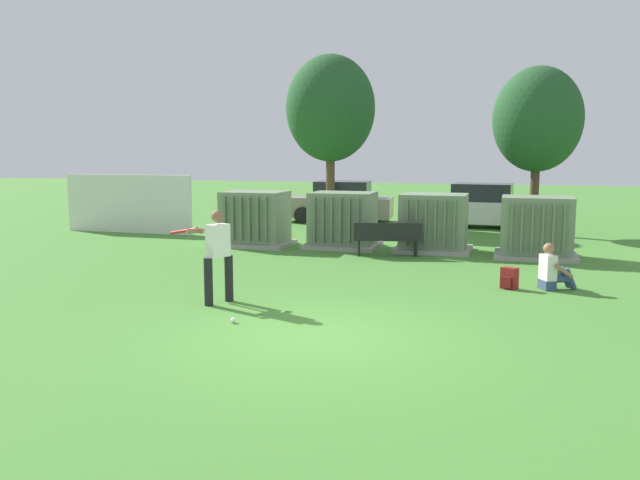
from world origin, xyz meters
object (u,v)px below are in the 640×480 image
at_px(parked_car_leftmost, 340,203).
at_px(transformer_east, 536,228).
at_px(transformer_west, 255,219).
at_px(sports_ball, 233,320).
at_px(seated_spectator, 552,271).
at_px(batter, 216,251).
at_px(parked_car_left_of_center, 479,207).
at_px(backpack, 509,279).
at_px(park_bench, 388,237).
at_px(transformer_mid_west, 343,221).
at_px(transformer_mid_east, 434,223).

bearing_deg(parked_car_leftmost, transformer_east, -44.50).
distance_m(transformer_west, sports_ball, 8.96).
distance_m(sports_ball, seated_spectator, 6.73).
bearing_deg(batter, sports_ball, -54.95).
xyz_separation_m(batter, parked_car_left_of_center, (4.03, 13.99, -0.22)).
distance_m(seated_spectator, parked_car_leftmost, 13.48).
bearing_deg(parked_car_leftmost, backpack, -60.03).
height_order(sports_ball, backpack, backpack).
bearing_deg(park_bench, sports_ball, -98.80).
relative_size(backpack, parked_car_left_of_center, 0.10).
bearing_deg(transformer_mid_west, seated_spectator, -38.70).
xyz_separation_m(transformer_west, parked_car_left_of_center, (6.16, 6.84, -0.04)).
relative_size(transformer_west, backpack, 4.77).
height_order(sports_ball, seated_spectator, seated_spectator).
distance_m(batter, backpack, 5.99).
bearing_deg(parked_car_left_of_center, transformer_mid_west, -118.73).
xyz_separation_m(transformer_west, park_bench, (4.17, -0.89, -0.25)).
bearing_deg(backpack, parked_car_leftmost, 119.97).
relative_size(batter, sports_ball, 19.33).
distance_m(transformer_mid_east, park_bench, 1.67).
bearing_deg(seated_spectator, transformer_west, 153.34).
distance_m(transformer_east, batter, 9.26).
bearing_deg(sports_ball, backpack, 43.37).
bearing_deg(sports_ball, batter, 125.05).
height_order(sports_ball, parked_car_leftmost, parked_car_leftmost).
distance_m(park_bench, sports_ball, 7.62).
relative_size(seated_spectator, parked_car_left_of_center, 0.22).
height_order(transformer_east, park_bench, transformer_east).
bearing_deg(transformer_east, batter, -129.21).
xyz_separation_m(transformer_west, sports_ball, (3.01, -8.40, -0.74)).
xyz_separation_m(transformer_mid_west, parked_car_left_of_center, (3.55, 6.48, -0.04)).
height_order(seated_spectator, parked_car_left_of_center, parked_car_left_of_center).
bearing_deg(transformer_west, seated_spectator, -26.66).
bearing_deg(sports_ball, seated_spectator, 39.69).
relative_size(seated_spectator, backpack, 2.19).
xyz_separation_m(transformer_west, batter, (2.13, -7.15, 0.19)).
distance_m(backpack, parked_car_leftmost, 13.22).
height_order(transformer_west, parked_car_left_of_center, same).
height_order(transformer_mid_west, backpack, transformer_mid_west).
relative_size(transformer_mid_east, parked_car_leftmost, 0.49).
xyz_separation_m(transformer_east, parked_car_leftmost, (-7.24, 7.11, -0.04)).
distance_m(transformer_west, transformer_east, 7.98).
bearing_deg(transformer_east, parked_car_left_of_center, 104.92).
xyz_separation_m(transformer_mid_west, transformer_east, (5.37, -0.34, 0.00)).
bearing_deg(sports_ball, parked_car_left_of_center, 78.30).
relative_size(transformer_west, park_bench, 1.14).
distance_m(batter, parked_car_leftmost, 14.35).
relative_size(park_bench, backpack, 4.19).
height_order(transformer_mid_west, seated_spectator, transformer_mid_west).
distance_m(parked_car_leftmost, parked_car_left_of_center, 5.43).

